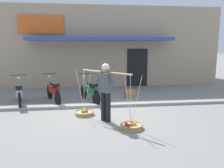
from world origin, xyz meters
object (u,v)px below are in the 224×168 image
object	(u,v)px
fruit_basket_left_side	(84,112)
motorcycle_nearest_shop	(20,93)
motorcycle_third_in_row	(90,91)
fruit_vendor	(106,88)
wooden_crate	(130,94)
fruit_basket_right_side	(131,126)
motorcycle_second_in_row	(53,91)

from	to	relation	value
fruit_basket_left_side	motorcycle_nearest_shop	bearing A→B (deg)	147.53
fruit_basket_left_side	motorcycle_third_in_row	world-z (taller)	fruit_basket_left_side
fruit_vendor	wooden_crate	world-z (taller)	fruit_vendor
motorcycle_nearest_shop	motorcycle_third_in_row	distance (m)	2.61
fruit_basket_right_side	wooden_crate	distance (m)	3.53
fruit_basket_right_side	motorcycle_third_in_row	xyz separation A→B (m)	(-1.01, 2.90, 0.38)
fruit_basket_left_side	wooden_crate	size ratio (longest dim) A/B	3.30
motorcycle_nearest_shop	fruit_basket_left_side	bearing A→B (deg)	-32.47
fruit_vendor	fruit_basket_right_side	bearing A→B (deg)	-47.02
fruit_basket_right_side	motorcycle_third_in_row	size ratio (longest dim) A/B	0.84
motorcycle_nearest_shop	fruit_vendor	bearing A→B (deg)	-35.98
fruit_basket_left_side	motorcycle_second_in_row	world-z (taller)	fruit_basket_left_side
motorcycle_second_in_row	wooden_crate	bearing A→B (deg)	7.11
fruit_basket_left_side	fruit_basket_right_side	distance (m)	1.83
fruit_basket_right_side	motorcycle_nearest_shop	world-z (taller)	fruit_basket_right_side
fruit_vendor	motorcycle_second_in_row	world-z (taller)	fruit_vendor
fruit_basket_left_side	motorcycle_nearest_shop	size ratio (longest dim) A/B	0.82
fruit_vendor	motorcycle_nearest_shop	bearing A→B (deg)	144.02
motorcycle_second_in_row	wooden_crate	distance (m)	3.13
fruit_basket_left_side	wooden_crate	xyz separation A→B (m)	(1.91, 2.13, 0.08)
motorcycle_nearest_shop	motorcycle_third_in_row	bearing A→B (deg)	1.23
fruit_vendor	fruit_basket_right_side	distance (m)	1.28
fruit_basket_right_side	motorcycle_nearest_shop	bearing A→B (deg)	141.84
motorcycle_nearest_shop	wooden_crate	world-z (taller)	motorcycle_nearest_shop
fruit_basket_left_side	motorcycle_nearest_shop	world-z (taller)	fruit_basket_left_side
motorcycle_nearest_shop	wooden_crate	size ratio (longest dim) A/B	4.04
motorcycle_third_in_row	fruit_basket_left_side	bearing A→B (deg)	-98.53
fruit_basket_right_side	motorcycle_second_in_row	size ratio (longest dim) A/B	0.84
motorcycle_nearest_shop	motorcycle_third_in_row	xyz separation A→B (m)	(2.61, 0.06, 0.00)
wooden_crate	fruit_vendor	bearing A→B (deg)	-114.77
fruit_basket_right_side	motorcycle_second_in_row	world-z (taller)	fruit_basket_right_side
fruit_vendor	fruit_basket_left_side	xyz separation A→B (m)	(-0.62, 0.67, -0.90)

